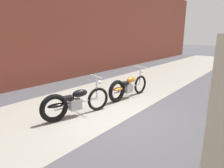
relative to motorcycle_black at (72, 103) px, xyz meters
name	(u,v)px	position (x,y,z in m)	size (l,w,h in m)	color
ground_plane	(126,120)	(0.73, -1.21, -0.40)	(80.00, 80.00, 0.00)	#47474C
sidewalk_slab	(80,105)	(0.73, 0.54, -0.40)	(36.00, 3.50, 0.01)	gray
brick_building_wall	(16,18)	(0.73, 3.99, 2.36)	(36.00, 0.50, 5.52)	brown
motorcycle_black	(72,103)	(0.00, 0.00, 0.00)	(1.97, 0.76, 1.03)	black
motorcycle_orange	(126,87)	(2.20, -0.21, 0.00)	(2.01, 0.58, 1.03)	black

